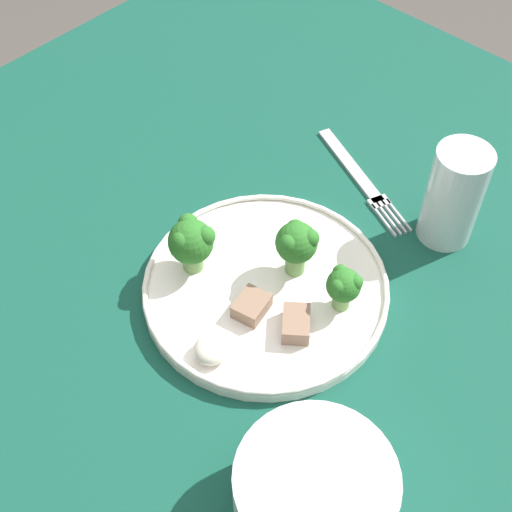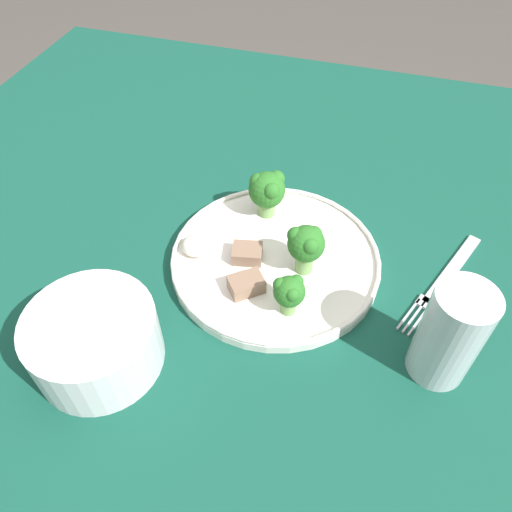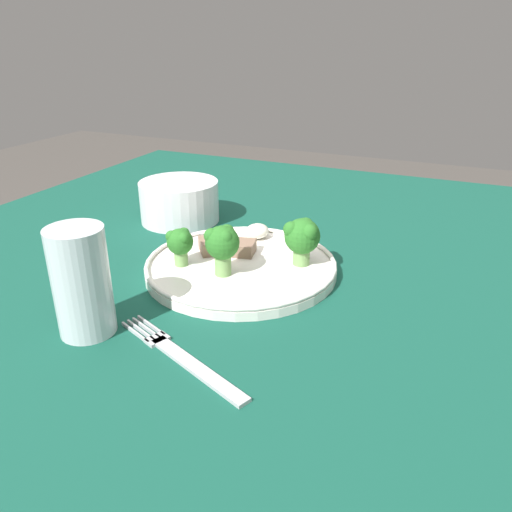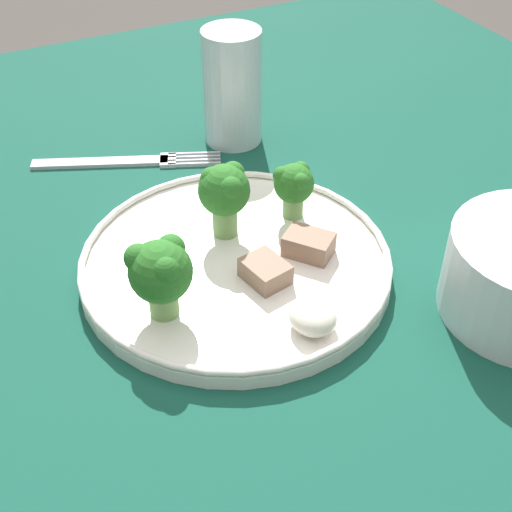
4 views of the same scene
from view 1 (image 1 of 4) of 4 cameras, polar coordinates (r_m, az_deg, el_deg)
The scene contains 11 objects.
table at distance 0.83m, azimuth -0.87°, elevation -8.33°, with size 1.14×1.08×0.76m.
dinner_plate at distance 0.75m, azimuth 1.02°, elevation -2.73°, with size 0.26×0.26×0.02m.
fork at distance 0.88m, azimuth 8.36°, elevation 6.15°, with size 0.09×0.19×0.00m.
cream_bowl at distance 0.62m, azimuth 4.66°, elevation -18.46°, with size 0.13×0.13×0.07m.
drinking_glass at distance 0.80m, azimuth 15.44°, elevation 4.35°, with size 0.06×0.06×0.12m.
broccoli_floret_near_rim_left at distance 0.73m, azimuth 3.25°, elevation 1.01°, with size 0.05×0.04×0.07m.
broccoli_floret_center_left at distance 0.71m, azimuth 7.02°, elevation -2.38°, with size 0.04×0.04×0.05m.
broccoli_floret_back_left at distance 0.74m, azimuth -5.12°, elevation 1.24°, with size 0.05×0.05×0.06m.
meat_slice_front_slice at distance 0.71m, azimuth 3.22°, elevation -5.43°, with size 0.05×0.05×0.02m.
meat_slice_middle_slice at distance 0.72m, azimuth -0.41°, elevation -4.07°, with size 0.04×0.04×0.02m.
sauce_dollop at distance 0.69m, azimuth -3.52°, elevation -7.39°, with size 0.04×0.03×0.02m.
Camera 1 is at (0.30, 0.30, 1.37)m, focal length 50.00 mm.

